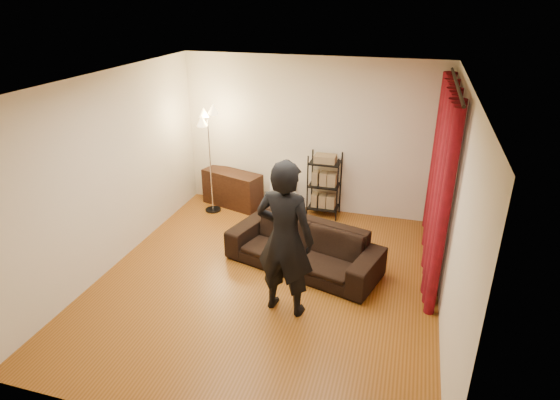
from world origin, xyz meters
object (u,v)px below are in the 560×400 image
(sofa, at_px, (303,247))
(person, at_px, (285,239))
(storage_boxes, at_px, (283,193))
(floor_lamp, at_px, (210,162))
(wire_shelf, at_px, (324,185))
(media_cabinet, at_px, (232,189))

(sofa, height_order, person, person)
(storage_boxes, distance_m, floor_lamp, 1.41)
(storage_boxes, distance_m, wire_shelf, 0.79)
(sofa, distance_m, person, 1.21)
(media_cabinet, xyz_separation_m, wire_shelf, (1.69, 0.05, 0.24))
(person, height_order, wire_shelf, person)
(storage_boxes, xyz_separation_m, wire_shelf, (0.75, -0.03, 0.26))
(person, relative_size, media_cabinet, 1.77)
(media_cabinet, height_order, storage_boxes, media_cabinet)
(media_cabinet, distance_m, floor_lamp, 0.74)
(sofa, height_order, floor_lamp, floor_lamp)
(floor_lamp, bearing_deg, wire_shelf, 10.92)
(storage_boxes, height_order, floor_lamp, floor_lamp)
(person, bearing_deg, floor_lamp, -42.59)
(person, xyz_separation_m, media_cabinet, (-1.77, 2.74, -0.66))
(sofa, height_order, storage_boxes, sofa)
(sofa, height_order, wire_shelf, wire_shelf)
(sofa, distance_m, floor_lamp, 2.53)
(person, xyz_separation_m, floor_lamp, (-2.02, 2.41, -0.05))
(person, relative_size, floor_lamp, 1.05)
(sofa, distance_m, storage_boxes, 1.98)
(sofa, distance_m, wire_shelf, 1.79)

